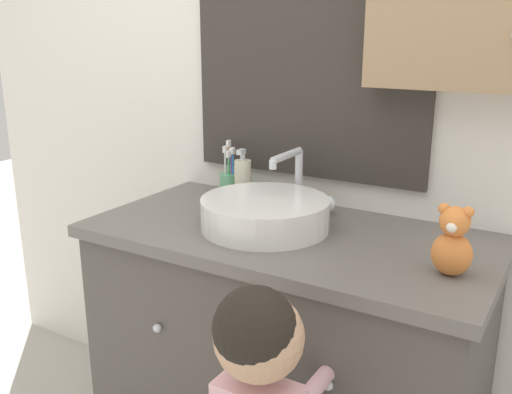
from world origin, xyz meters
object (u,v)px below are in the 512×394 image
Objects in this scene: sink_basin at (266,212)px; toothbrush_holder at (229,181)px; teddy_bear at (453,242)px; soap_dispenser at (243,180)px.

sink_basin reaches higher than toothbrush_holder.
toothbrush_holder is 1.10× the size of teddy_bear.
soap_dispenser is at bearing 136.35° from sink_basin.
soap_dispenser is at bearing 161.05° from teddy_bear.
toothbrush_holder is (-0.28, 0.23, 0.00)m from sink_basin.
sink_basin is 2.45× the size of teddy_bear.
soap_dispenser is at bearing -29.53° from toothbrush_holder.
sink_basin is 0.36m from toothbrush_holder.
sink_basin is at bearing 173.34° from teddy_bear.
teddy_bear is (0.52, -0.06, 0.03)m from sink_basin.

